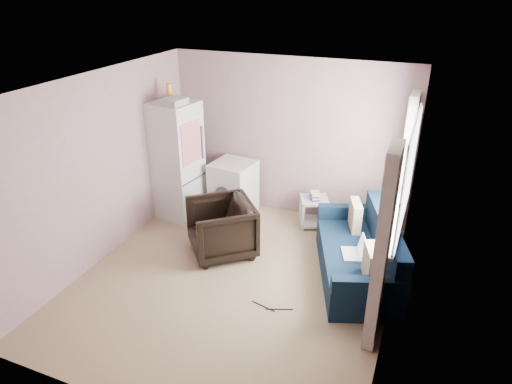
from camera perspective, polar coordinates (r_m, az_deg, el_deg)
room at (r=5.33m, az=-2.69°, el=-0.03°), size 3.84×4.24×2.54m
armchair at (r=6.31m, az=-4.38°, el=-4.21°), size 1.14×1.14×0.86m
fridge at (r=7.22m, az=-9.85°, el=3.93°), size 0.73×0.71×2.11m
washing_machine at (r=7.37m, az=-2.83°, el=0.64°), size 0.68×0.68×0.88m
side_table at (r=7.12m, az=7.24°, el=-2.22°), size 0.54×0.54×0.56m
sofa at (r=6.01m, az=12.95°, el=-7.92°), size 1.42×2.04×0.83m
window_dressing at (r=5.62m, az=17.04°, el=-1.46°), size 0.17×2.62×2.18m
floor_cables at (r=5.54m, az=1.94°, el=-14.26°), size 0.51×0.13×0.01m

